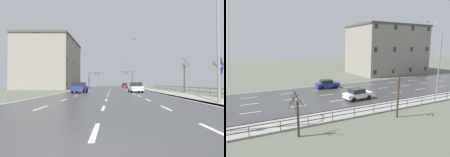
% 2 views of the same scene
% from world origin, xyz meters
% --- Properties ---
extents(ground_plane, '(160.00, 160.00, 0.12)m').
position_xyz_m(ground_plane, '(0.00, 48.00, -0.06)').
color(ground_plane, '#5B6051').
extents(guardrail, '(0.07, 35.18, 1.00)m').
position_xyz_m(guardrail, '(9.85, 22.60, 0.71)').
color(guardrail, '#515459').
rests_on(guardrail, ground).
extents(street_lamp_midground, '(2.88, 0.24, 11.22)m').
position_xyz_m(street_lamp_midground, '(7.41, 38.50, 5.45)').
color(street_lamp_midground, slate).
rests_on(street_lamp_midground, ground).
extents(car_near_left, '(2.01, 4.19, 1.57)m').
position_xyz_m(car_near_left, '(-4.31, 25.46, 0.80)').
color(car_near_left, navy).
rests_on(car_near_left, ground).
extents(car_far_right, '(2.02, 4.20, 1.57)m').
position_xyz_m(car_far_right, '(4.12, 26.59, 0.80)').
color(car_far_right, silver).
rests_on(car_far_right, ground).
extents(brick_building, '(12.92, 19.82, 13.00)m').
position_xyz_m(brick_building, '(-15.84, 48.35, 6.51)').
color(brick_building, gray).
rests_on(brick_building, ground).
extents(bare_tree_near, '(1.14, 1.11, 4.06)m').
position_xyz_m(bare_tree_near, '(11.47, 16.22, 1.83)').
color(bare_tree_near, '#423328').
rests_on(bare_tree_near, ground).
extents(bare_tree_mid, '(1.18, 1.12, 5.40)m').
position_xyz_m(bare_tree_mid, '(11.73, 26.70, 2.40)').
color(bare_tree_mid, '#423328').
rests_on(bare_tree_mid, ground).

